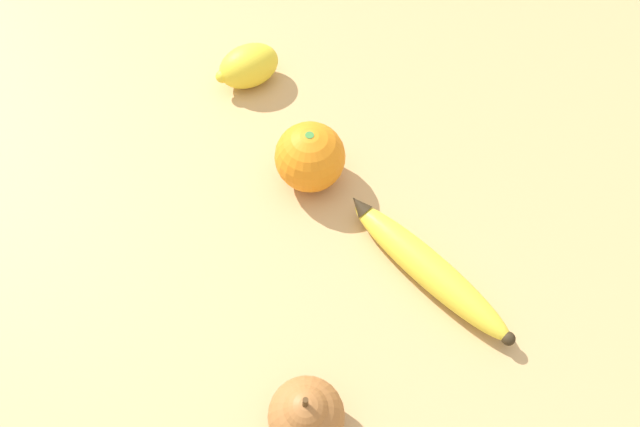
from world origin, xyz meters
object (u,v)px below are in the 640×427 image
object	(u,v)px
banana	(427,267)
pear	(306,414)
orange	(310,157)
lemon	(248,66)

from	to	relation	value
banana	pear	bearing A→B (deg)	97.85
orange	lemon	world-z (taller)	orange
orange	lemon	xyz separation A→B (m)	(0.14, -0.10, -0.01)
orange	pear	bearing A→B (deg)	116.78
banana	pear	world-z (taller)	pear
orange	pear	xyz separation A→B (m)	(-0.13, 0.26, -0.00)
banana	lemon	distance (m)	0.35
lemon	orange	bearing A→B (deg)	144.69
banana	orange	size ratio (longest dim) A/B	2.74
banana	orange	world-z (taller)	orange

